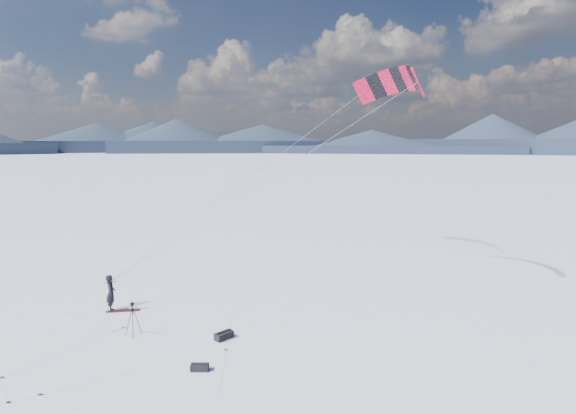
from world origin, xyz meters
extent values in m
plane|color=white|center=(0.00, 0.00, 0.00)|extent=(1800.00, 1800.00, 0.00)
cube|color=#181F2E|center=(199.52, 250.19, 3.16)|extent=(145.33, 128.71, 6.31)
cone|color=#181F2E|center=(199.52, 250.19, 6.31)|extent=(89.94, 89.94, 8.00)
cube|color=#181F2E|center=(116.91, 297.88, 3.16)|extent=(156.07, 96.69, 6.31)
cone|color=#181F2E|center=(116.91, 297.88, 6.31)|extent=(82.96, 82.96, 8.00)
cube|color=#181F2E|center=(23.91, 319.11, 3.16)|extent=(152.94, 56.08, 6.31)
cone|color=#181F2E|center=(23.91, 319.11, 6.31)|extent=(68.60, 68.60, 8.00)
cube|color=#181F2E|center=(-71.21, 311.98, 3.16)|extent=(156.25, 77.25, 6.31)
cone|color=#181F2E|center=(-71.21, 311.98, 6.31)|extent=(76.64, 76.64, 8.00)
cube|color=silver|center=(-3.30, -1.70, 0.00)|extent=(3.52, 7.29, 0.01)
cube|color=silver|center=(-1.60, 0.60, 0.00)|extent=(6.45, 7.79, 0.01)
cube|color=silver|center=(0.10, 2.90, 0.00)|extent=(11.66, 3.07, 0.01)
cube|color=silver|center=(1.80, -2.80, 0.00)|extent=(1.27, 5.91, 0.01)
cube|color=silver|center=(3.50, -0.50, 0.00)|extent=(6.52, 4.83, 0.01)
cube|color=silver|center=(5.20, 1.80, 0.00)|extent=(8.85, 4.87, 0.01)
imported|color=black|center=(-1.19, 4.00, 0.00)|extent=(0.53, 0.70, 1.74)
cube|color=maroon|center=(-0.67, 3.88, 0.02)|extent=(1.49, 0.28, 0.04)
cylinder|color=black|center=(0.40, 0.97, 0.60)|extent=(0.33, 0.25, 1.21)
cylinder|color=black|center=(0.09, 0.94, 0.60)|extent=(0.37, 0.18, 1.21)
cylinder|color=black|center=(0.27, 0.69, 0.60)|extent=(0.07, 0.39, 1.21)
cylinder|color=black|center=(0.25, 0.87, 1.03)|extent=(0.04, 0.04, 0.35)
cube|color=black|center=(0.25, 0.87, 1.26)|extent=(0.10, 0.10, 0.05)
cube|color=black|center=(0.25, 0.87, 1.35)|extent=(0.16, 0.15, 0.10)
cylinder|color=black|center=(0.25, 0.96, 1.35)|extent=(0.07, 0.10, 0.07)
cube|color=black|center=(3.90, -0.10, 0.14)|extent=(0.82, 0.74, 0.29)
cylinder|color=black|center=(3.90, -0.10, 0.30)|extent=(0.62, 0.49, 0.07)
cube|color=black|center=(2.99, -2.66, 0.12)|extent=(0.66, 0.40, 0.23)
cylinder|color=black|center=(2.99, -2.66, 0.25)|extent=(0.59, 0.17, 0.07)
cube|color=red|center=(14.15, 5.21, 10.91)|extent=(1.14, 1.09, 1.62)
cube|color=black|center=(14.33, 6.04, 11.14)|extent=(0.97, 1.13, 1.53)
cube|color=red|center=(14.35, 6.93, 11.29)|extent=(0.93, 1.13, 1.43)
cube|color=black|center=(14.20, 7.83, 11.34)|extent=(1.09, 1.13, 1.33)
cube|color=red|center=(13.91, 8.69, 11.29)|extent=(1.24, 1.09, 1.43)
cube|color=black|center=(13.47, 9.47, 11.14)|extent=(1.37, 1.02, 1.53)
cube|color=red|center=(12.92, 10.13, 10.91)|extent=(1.48, 0.90, 1.62)
cylinder|color=gray|center=(6.48, 4.60, 6.15)|extent=(15.35, 1.23, 9.54)
cylinder|color=gray|center=(5.86, 7.06, 6.15)|extent=(14.13, 6.15, 9.54)
cylinder|color=black|center=(-1.19, 4.00, 1.39)|extent=(0.54, 0.16, 0.03)
camera|label=1|loc=(3.46, -18.71, 7.92)|focal=30.00mm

